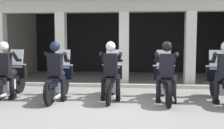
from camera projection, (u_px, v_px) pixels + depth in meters
The scene contains 12 objects.
ground_plane at pixel (118, 83), 9.94m from camera, with size 80.00×80.00×0.00m, color gray.
station_building at pixel (127, 31), 11.68m from camera, with size 10.43×4.82×3.24m.
kerb_strip at pixel (123, 86), 8.95m from camera, with size 9.93×0.24×0.12m, color #B7B5AD.
motorcycle_far_left at pixel (10, 80), 7.36m from camera, with size 0.62×2.04×1.35m.
police_officer_far_left at pixel (5, 65), 7.04m from camera, with size 0.63×0.61×1.58m.
motorcycle_left at pixel (59, 81), 7.15m from camera, with size 0.62×2.04×1.35m.
police_officer_left at pixel (56, 66), 6.83m from camera, with size 0.63×0.61×1.58m.
motorcycle_center at pixel (112, 80), 7.18m from camera, with size 0.62×2.04×1.35m.
police_officer_center at pixel (111, 66), 6.86m from camera, with size 0.63×0.61×1.58m.
motorcycle_right at pixel (165, 82), 6.94m from camera, with size 0.62×2.04×1.35m.
police_officer_right at pixel (166, 67), 6.62m from camera, with size 0.63×0.61×1.58m.
motorcycle_far_right at pixel (221, 83), 6.78m from camera, with size 0.62×2.04×1.35m.
Camera 1 is at (0.68, -6.82, 1.56)m, focal length 41.35 mm.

